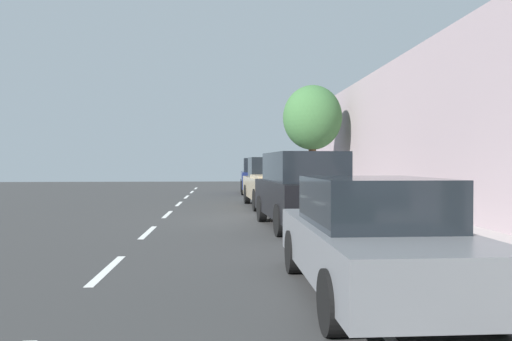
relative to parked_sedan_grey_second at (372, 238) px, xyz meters
name	(u,v)px	position (x,y,z in m)	size (l,w,h in m)	color
ground	(270,222)	(-0.55, 7.82, -0.75)	(63.16, 63.16, 0.00)	#363636
sidewalk	(384,219)	(2.82, 7.82, -0.69)	(3.13, 39.47, 0.13)	#AEA4A2
curb_edge	(329,219)	(1.18, 7.82, -0.69)	(0.16, 39.47, 0.13)	gray
lane_stripe_centre	(159,222)	(-3.75, 8.09, -0.75)	(0.14, 40.00, 0.01)	white
lane_stripe_bike_edge	(279,222)	(-0.29, 7.82, -0.75)	(0.12, 39.47, 0.01)	white
building_facade	(445,127)	(4.64, 7.82, 2.02)	(0.50, 39.47, 5.54)	gray
parked_sedan_grey_second	(372,238)	(0.00, 0.00, 0.00)	(1.85, 4.41, 1.52)	slate
parked_suv_black_mid	(303,189)	(0.20, 6.61, 0.27)	(2.22, 4.82, 1.99)	black
parked_pickup_tan_far	(274,184)	(0.09, 12.85, 0.15)	(2.23, 5.39, 1.95)	tan
parked_suv_dark_blue_farthest	(258,175)	(0.09, 21.30, 0.27)	(2.06, 4.74, 1.99)	navy
bicycle_at_curb	(278,192)	(0.71, 16.66, -0.39)	(1.23, 1.25, 0.73)	black
cyclist_with_backpack	(284,178)	(0.93, 16.19, 0.26)	(0.53, 0.55, 1.67)	#C6B284
street_tree_mid_block	(312,118)	(2.51, 17.62, 3.18)	(2.91, 2.91, 5.43)	#50341F
pedestrian_on_phone	(314,176)	(2.88, 19.13, 0.29)	(0.35, 0.59, 1.62)	black
fire_hydrant	(334,200)	(1.61, 9.03, -0.20)	(0.22, 0.22, 0.84)	red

